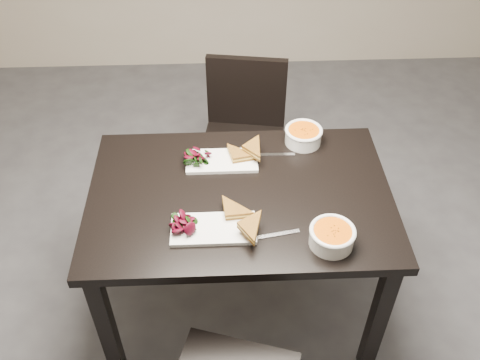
{
  "coord_description": "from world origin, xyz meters",
  "views": [
    {
      "loc": [
        -0.38,
        -1.3,
        2.2
      ],
      "look_at": [
        -0.32,
        0.2,
        0.82
      ],
      "focal_mm": 39.59,
      "sensor_mm": 36.0,
      "label": 1
    }
  ],
  "objects": [
    {
      "name": "cutlery_far",
      "position": [
        -0.17,
        0.43,
        0.75
      ],
      "size": [
        0.18,
        0.02,
        0.0
      ],
      "primitive_type": "cube",
      "rotation": [
        0.0,
        0.0,
        -0.02
      ],
      "color": "silver",
      "rests_on": "table"
    },
    {
      "name": "salad_near",
      "position": [
        -0.53,
        0.01,
        0.79
      ],
      "size": [
        0.1,
        0.09,
        0.04
      ],
      "primitive_type": null,
      "color": "black",
      "rests_on": "plate_near"
    },
    {
      "name": "sandwich_far",
      "position": [
        -0.32,
        0.37,
        0.79
      ],
      "size": [
        0.17,
        0.14,
        0.05
      ],
      "primitive_type": null,
      "rotation": [
        0.0,
        0.0,
        0.2
      ],
      "color": "#9F6B21",
      "rests_on": "plate_far"
    },
    {
      "name": "chair_far",
      "position": [
        -0.27,
        0.96,
        0.48
      ],
      "size": [
        0.48,
        0.48,
        0.85
      ],
      "rotation": [
        0.0,
        0.0,
        -0.16
      ],
      "color": "black",
      "rests_on": "ground"
    },
    {
      "name": "cutlery_near",
      "position": [
        -0.2,
        -0.03,
        0.75
      ],
      "size": [
        0.18,
        0.05,
        0.0
      ],
      "primitive_type": "cube",
      "rotation": [
        0.0,
        0.0,
        0.18
      ],
      "color": "silver",
      "rests_on": "table"
    },
    {
      "name": "soup_bowl_near",
      "position": [
        -0.01,
        -0.07,
        0.79
      ],
      "size": [
        0.17,
        0.17,
        0.07
      ],
      "color": "white",
      "rests_on": "table"
    },
    {
      "name": "table",
      "position": [
        -0.32,
        0.2,
        0.65
      ],
      "size": [
        1.2,
        0.8,
        0.75
      ],
      "color": "black",
      "rests_on": "ground"
    },
    {
      "name": "salad_far",
      "position": [
        -0.49,
        0.39,
        0.79
      ],
      "size": [
        0.09,
        0.08,
        0.04
      ],
      "primitive_type": null,
      "color": "black",
      "rests_on": "plate_far"
    },
    {
      "name": "plate_near",
      "position": [
        -0.43,
        0.01,
        0.76
      ],
      "size": [
        0.31,
        0.16,
        0.02
      ],
      "primitive_type": "cube",
      "color": "white",
      "rests_on": "table"
    },
    {
      "name": "plate_far",
      "position": [
        -0.39,
        0.39,
        0.76
      ],
      "size": [
        0.3,
        0.15,
        0.01
      ],
      "primitive_type": "cube",
      "color": "white",
      "rests_on": "table"
    },
    {
      "name": "soup_bowl_far",
      "position": [
        -0.03,
        0.51,
        0.79
      ],
      "size": [
        0.16,
        0.16,
        0.07
      ],
      "color": "white",
      "rests_on": "table"
    },
    {
      "name": "ground",
      "position": [
        0.0,
        0.0,
        0.0
      ],
      "size": [
        5.0,
        5.0,
        0.0
      ],
      "primitive_type": "plane",
      "color": "#47474C",
      "rests_on": "ground"
    },
    {
      "name": "sandwich_near",
      "position": [
        -0.36,
        0.02,
        0.79
      ],
      "size": [
        0.17,
        0.13,
        0.05
      ],
      "primitive_type": null,
      "rotation": [
        0.0,
        0.0,
        0.09
      ],
      "color": "#9F6B21",
      "rests_on": "plate_near"
    }
  ]
}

